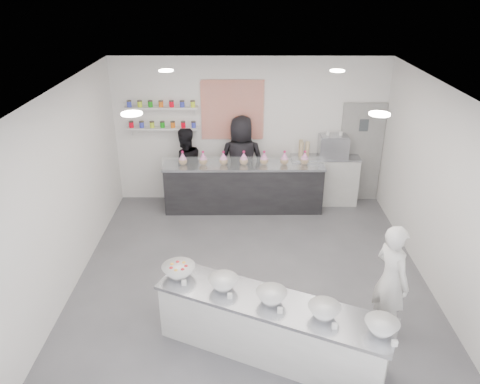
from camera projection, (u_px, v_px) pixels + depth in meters
name	position (u px, v px, depth m)	size (l,w,h in m)	color
floor	(251.00, 279.00, 7.44)	(6.00, 6.00, 0.00)	#515156
ceiling	(254.00, 92.00, 6.17)	(6.00, 6.00, 0.00)	white
back_wall	(250.00, 131.00, 9.52)	(5.50, 5.50, 0.00)	white
left_wall	(64.00, 194.00, 6.82)	(6.00, 6.00, 0.00)	white
right_wall	(441.00, 195.00, 6.79)	(6.00, 6.00, 0.00)	white
back_door	(360.00, 153.00, 9.67)	(0.88, 0.04, 2.10)	gray
pattern_panel	(232.00, 110.00, 9.31)	(1.25, 0.03, 1.20)	red
jar_shelf_lower	(163.00, 128.00, 9.40)	(1.45, 0.22, 0.04)	silver
jar_shelf_upper	(161.00, 108.00, 9.22)	(1.45, 0.22, 0.04)	silver
preserve_jars	(162.00, 115.00, 9.26)	(1.45, 0.10, 0.56)	#FC011B
downlight_0	(132.00, 114.00, 5.28)	(0.24, 0.24, 0.02)	white
downlight_1	(380.00, 114.00, 5.27)	(0.24, 0.24, 0.02)	white
downlight_2	(166.00, 71.00, 7.64)	(0.24, 0.24, 0.02)	white
downlight_3	(337.00, 71.00, 7.62)	(0.24, 0.24, 0.02)	white
prep_counter	(270.00, 328.00, 5.84)	(2.95, 0.67, 0.80)	beige
back_bar	(244.00, 187.00, 9.46)	(3.19, 0.58, 0.99)	black
sneeze_guard	(244.00, 163.00, 8.94)	(3.15, 0.01, 0.27)	white
espresso_ledge	(324.00, 180.00, 9.73)	(1.39, 0.44, 1.03)	beige
espresso_machine	(333.00, 147.00, 9.42)	(0.58, 0.40, 0.44)	#93969E
cup_stacks	(304.00, 149.00, 9.44)	(0.24, 0.24, 0.34)	#CBB088
prep_bowls	(271.00, 297.00, 5.64)	(2.99, 0.49, 0.15)	white
label_cards	(292.00, 326.00, 5.23)	(2.66, 0.04, 0.07)	white
cookie_bags	(244.00, 158.00, 9.19)	(2.57, 0.17, 0.29)	#FF89D5
woman_prep	(391.00, 280.00, 6.08)	(0.58, 0.38, 1.60)	white
staff_left	(185.00, 167.00, 9.55)	(0.81, 0.63, 1.66)	black
staff_right	(242.00, 162.00, 9.49)	(0.93, 0.61, 1.90)	black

